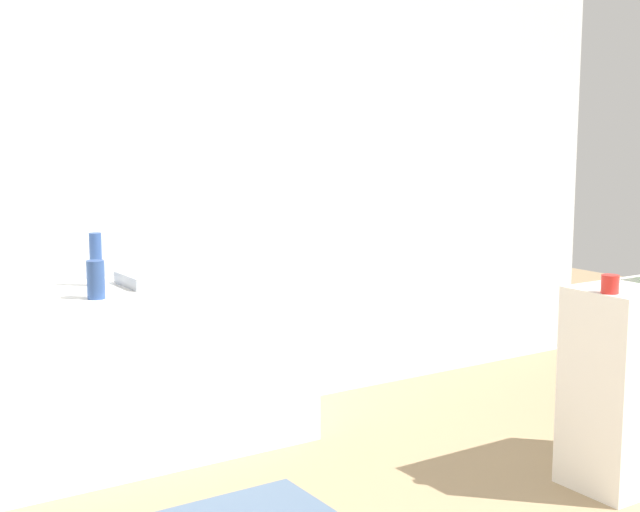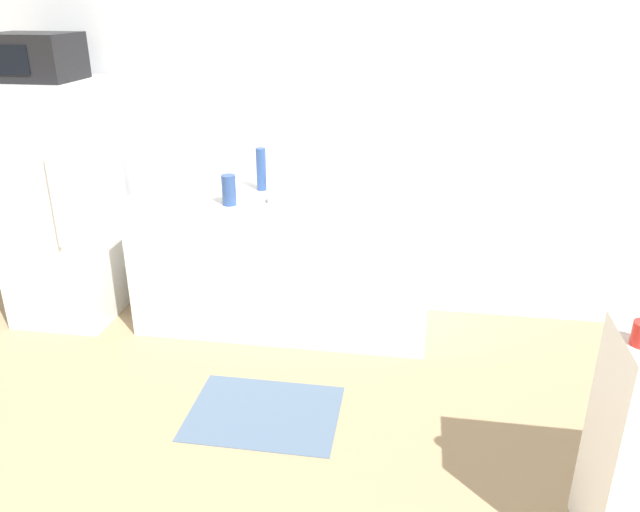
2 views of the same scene
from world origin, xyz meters
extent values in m
cube|color=silver|center=(0.00, 3.26, 1.30)|extent=(8.00, 0.06, 2.60)
cube|color=silver|center=(0.36, 2.89, 0.45)|extent=(1.86, 0.64, 0.90)
cube|color=#9EA3A8|center=(0.50, 2.86, 0.93)|extent=(0.36, 0.31, 0.06)
cylinder|color=#2D4C8C|center=(0.21, 2.98, 1.03)|extent=(0.06, 0.06, 0.27)
cylinder|color=#2D4C8C|center=(0.10, 2.65, 0.99)|extent=(0.08, 0.08, 0.18)
cylinder|color=red|center=(1.96, 1.24, 1.00)|extent=(0.08, 0.08, 0.08)
camera|label=1|loc=(-1.25, -1.32, 1.70)|focal=50.00mm
camera|label=2|loc=(1.17, -0.72, 2.04)|focal=35.00mm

